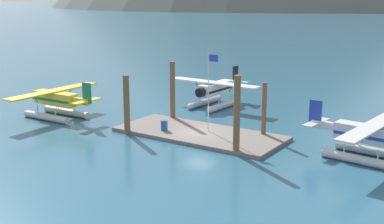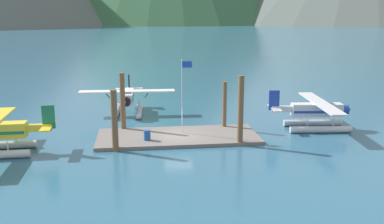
% 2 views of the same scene
% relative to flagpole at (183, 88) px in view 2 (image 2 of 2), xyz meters
% --- Properties ---
extents(ground_plane, '(1200.00, 1200.00, 0.00)m').
position_rel_flagpole_xyz_m(ground_plane, '(-0.57, -0.68, -4.42)').
color(ground_plane, '#285670').
extents(dock_platform, '(14.34, 6.10, 0.30)m').
position_rel_flagpole_xyz_m(dock_platform, '(-0.57, -0.68, -4.27)').
color(dock_platform, '#66605B').
rests_on(dock_platform, ground).
extents(piling_near_left, '(0.52, 0.52, 5.07)m').
position_rel_flagpole_xyz_m(piling_near_left, '(-5.96, -3.69, -1.89)').
color(piling_near_left, brown).
rests_on(piling_near_left, ground).
extents(piling_near_right, '(0.49, 0.49, 5.97)m').
position_rel_flagpole_xyz_m(piling_near_right, '(4.45, -3.41, -1.44)').
color(piling_near_right, brown).
rests_on(piling_near_right, ground).
extents(piling_far_left, '(0.48, 0.48, 5.59)m').
position_rel_flagpole_xyz_m(piling_far_left, '(-5.47, 2.27, -1.63)').
color(piling_far_left, brown).
rests_on(piling_far_left, ground).
extents(piling_far_right, '(0.40, 0.40, 4.66)m').
position_rel_flagpole_xyz_m(piling_far_right, '(4.17, 1.82, -2.10)').
color(piling_far_right, brown).
rests_on(piling_far_right, ground).
extents(flagpole, '(0.95, 0.10, 6.70)m').
position_rel_flagpole_xyz_m(flagpole, '(0.00, 0.00, 0.00)').
color(flagpole, silver).
rests_on(flagpole, dock_platform).
extents(fuel_drum, '(0.62, 0.62, 0.88)m').
position_rel_flagpole_xyz_m(fuel_drum, '(-3.35, -1.92, -3.68)').
color(fuel_drum, '#1E4C99').
rests_on(fuel_drum, dock_platform).
extents(seaplane_white_bow_left, '(10.44, 7.98, 3.84)m').
position_rel_flagpole_xyz_m(seaplane_white_bow_left, '(-5.19, 9.50, -2.85)').
color(seaplane_white_bow_left, '#B7BABF').
rests_on(seaplane_white_bow_left, ground).
extents(seaplane_silver_stbd_fwd, '(7.96, 10.49, 3.84)m').
position_rel_flagpole_xyz_m(seaplane_silver_stbd_fwd, '(12.97, 0.64, -2.85)').
color(seaplane_silver_stbd_fwd, '#B7BABF').
rests_on(seaplane_silver_stbd_fwd, ground).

